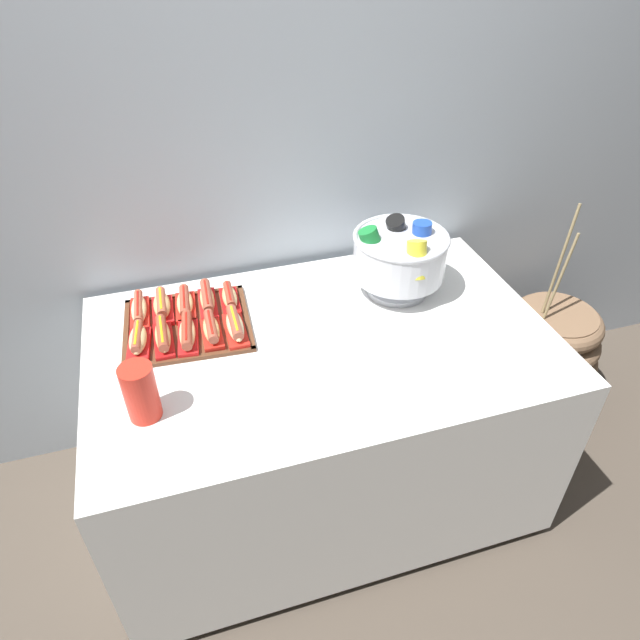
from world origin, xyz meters
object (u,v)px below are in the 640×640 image
(hot_dog_5, at_px, (139,310))
(hot_dog_2, at_px, (187,333))
(serving_tray, at_px, (188,325))
(hot_dog_3, at_px, (211,330))
(hot_dog_7, at_px, (185,304))
(cup_stack, at_px, (141,392))
(hot_dog_9, at_px, (230,298))
(hot_dog_4, at_px, (235,326))
(buffet_table, at_px, (322,416))
(hot_dog_6, at_px, (162,306))
(hot_dog_8, at_px, (207,300))
(punch_bowl, at_px, (400,255))
(hot_dog_1, at_px, (163,337))
(floor_vase, at_px, (545,357))
(hot_dog_0, at_px, (138,340))

(hot_dog_5, bearing_deg, hot_dog_2, -51.45)
(serving_tray, xyz_separation_m, hot_dog_3, (0.07, -0.09, 0.03))
(hot_dog_7, bearing_deg, cup_stack, -109.67)
(hot_dog_9, bearing_deg, hot_dog_4, -93.72)
(buffet_table, distance_m, hot_dog_6, 0.68)
(hot_dog_8, bearing_deg, hot_dog_9, -3.72)
(serving_tray, xyz_separation_m, punch_bowl, (0.74, -0.01, 0.14))
(hot_dog_1, relative_size, hot_dog_2, 0.95)
(hot_dog_3, height_order, punch_bowl, punch_bowl)
(buffet_table, height_order, hot_dog_2, hot_dog_2)
(buffet_table, bearing_deg, floor_vase, 9.74)
(hot_dog_7, bearing_deg, hot_dog_5, 176.28)
(hot_dog_7, bearing_deg, hot_dog_4, -51.45)
(punch_bowl, xyz_separation_m, cup_stack, (-0.89, -0.35, -0.06))
(serving_tray, distance_m, hot_dog_2, 0.09)
(hot_dog_1, relative_size, hot_dog_6, 1.10)
(hot_dog_1, relative_size, hot_dog_9, 1.13)
(buffet_table, height_order, punch_bowl, punch_bowl)
(hot_dog_1, height_order, cup_stack, cup_stack)
(hot_dog_6, distance_m, hot_dog_7, 0.08)
(buffet_table, height_order, hot_dog_5, hot_dog_5)
(hot_dog_3, bearing_deg, hot_dog_9, 61.84)
(hot_dog_0, relative_size, hot_dog_8, 0.88)
(cup_stack, bearing_deg, buffet_table, 17.29)
(hot_dog_1, distance_m, hot_dog_2, 0.08)
(floor_vase, bearing_deg, hot_dog_0, -177.42)
(hot_dog_3, bearing_deg, hot_dog_7, 110.73)
(hot_dog_9, relative_size, punch_bowl, 0.46)
(hot_dog_1, relative_size, hot_dog_5, 0.97)
(hot_dog_1, height_order, hot_dog_9, hot_dog_1)
(hot_dog_3, relative_size, punch_bowl, 0.47)
(buffet_table, height_order, hot_dog_8, hot_dog_8)
(floor_vase, relative_size, hot_dog_5, 5.34)
(hot_dog_0, xyz_separation_m, cup_stack, (0.00, -0.29, 0.05))
(hot_dog_0, distance_m, hot_dog_3, 0.23)
(hot_dog_9, bearing_deg, hot_dog_2, -135.99)
(hot_dog_0, xyz_separation_m, hot_dog_3, (0.22, -0.01, 0.00))
(hot_dog_8, bearing_deg, serving_tray, -135.99)
(hot_dog_1, xyz_separation_m, hot_dog_5, (-0.06, 0.17, -0.00))
(hot_dog_6, relative_size, cup_stack, 0.93)
(buffet_table, height_order, serving_tray, serving_tray)
(hot_dog_2, distance_m, cup_stack, 0.32)
(hot_dog_7, height_order, punch_bowl, punch_bowl)
(cup_stack, bearing_deg, hot_dog_2, 62.09)
(cup_stack, bearing_deg, serving_tray, 67.03)
(hot_dog_0, bearing_deg, serving_tray, 25.09)
(hot_dog_0, distance_m, punch_bowl, 0.90)
(floor_vase, height_order, hot_dog_9, floor_vase)
(floor_vase, xyz_separation_m, hot_dog_7, (-1.51, 0.08, 0.56))
(hot_dog_6, bearing_deg, cup_stack, -100.59)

